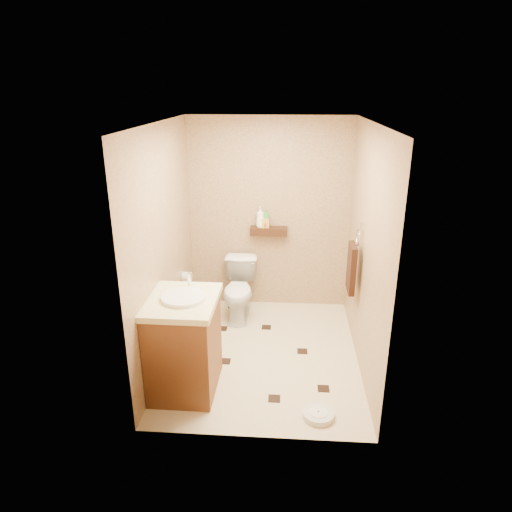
{
  "coord_description": "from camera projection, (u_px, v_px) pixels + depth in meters",
  "views": [
    {
      "loc": [
        0.22,
        -4.24,
        2.71
      ],
      "look_at": [
        -0.09,
        0.25,
        1.03
      ],
      "focal_mm": 32.0,
      "sensor_mm": 36.0,
      "label": 1
    }
  ],
  "objects": [
    {
      "name": "toilet_brush",
      "position": [
        232.0,
        296.0,
        5.89
      ],
      "size": [
        0.11,
        0.11,
        0.46
      ],
      "color": "#175D55",
      "rests_on": "ground"
    },
    {
      "name": "bottle_b",
      "position": [
        263.0,
        220.0,
        5.61
      ],
      "size": [
        0.12,
        0.12,
        0.18
      ],
      "primitive_type": "imported",
      "rotation": [
        0.0,
        0.0,
        3.93
      ],
      "color": "yellow",
      "rests_on": "wall_shelf"
    },
    {
      "name": "bottle_c",
      "position": [
        264.0,
        222.0,
        5.62
      ],
      "size": [
        0.14,
        0.14,
        0.13
      ],
      "primitive_type": "imported",
      "rotation": [
        0.0,
        0.0,
        0.52
      ],
      "color": "red",
      "rests_on": "wall_shelf"
    },
    {
      "name": "vanity",
      "position": [
        184.0,
        343.0,
        4.22
      ],
      "size": [
        0.64,
        0.77,
        1.07
      ],
      "rotation": [
        0.0,
        0.0,
        -0.01
      ],
      "color": "brown",
      "rests_on": "ground"
    },
    {
      "name": "wall_right",
      "position": [
        366.0,
        251.0,
        4.43
      ],
      "size": [
        0.04,
        2.5,
        2.4
      ],
      "primitive_type": "cube",
      "color": "tan",
      "rests_on": "ground"
    },
    {
      "name": "bottle_a",
      "position": [
        260.0,
        217.0,
        5.6
      ],
      "size": [
        0.12,
        0.12,
        0.26
      ],
      "primitive_type": "imported",
      "rotation": [
        0.0,
        0.0,
        3.37
      ],
      "color": "white",
      "rests_on": "wall_shelf"
    },
    {
      "name": "wall_left",
      "position": [
        164.0,
        247.0,
        4.57
      ],
      "size": [
        0.04,
        2.5,
        2.4
      ],
      "primitive_type": "cube",
      "color": "tan",
      "rests_on": "ground"
    },
    {
      "name": "towel_ring",
      "position": [
        352.0,
        266.0,
        4.76
      ],
      "size": [
        0.12,
        0.3,
        0.76
      ],
      "color": "silver",
      "rests_on": "wall_right"
    },
    {
      "name": "bathroom_scale",
      "position": [
        318.0,
        414.0,
        3.97
      ],
      "size": [
        0.36,
        0.36,
        0.06
      ],
      "rotation": [
        0.0,
        0.0,
        0.39
      ],
      "color": "silver",
      "rests_on": "ground"
    },
    {
      "name": "ceiling",
      "position": [
        264.0,
        123.0,
        4.08
      ],
      "size": [
        2.0,
        2.5,
        0.02
      ],
      "primitive_type": "cube",
      "color": "white",
      "rests_on": "wall_back"
    },
    {
      "name": "wall_shelf",
      "position": [
        269.0,
        231.0,
        5.66
      ],
      "size": [
        0.46,
        0.14,
        0.1
      ],
      "primitive_type": "cube",
      "color": "#361A0E",
      "rests_on": "wall_back"
    },
    {
      "name": "toilet",
      "position": [
        239.0,
        290.0,
        5.59
      ],
      "size": [
        0.4,
        0.7,
        0.72
      ],
      "primitive_type": "imported",
      "rotation": [
        0.0,
        0.0,
        0.01
      ],
      "color": "white",
      "rests_on": "ground"
    },
    {
      "name": "wall_back",
      "position": [
        269.0,
        215.0,
        5.67
      ],
      "size": [
        2.0,
        0.04,
        2.4
      ],
      "primitive_type": "cube",
      "color": "tan",
      "rests_on": "ground"
    },
    {
      "name": "toilet_paper",
      "position": [
        187.0,
        276.0,
        5.38
      ],
      "size": [
        0.12,
        0.11,
        0.12
      ],
      "color": "silver",
      "rests_on": "wall_left"
    },
    {
      "name": "bottle_e",
      "position": [
        266.0,
        220.0,
        5.61
      ],
      "size": [
        0.08,
        0.08,
        0.18
      ],
      "primitive_type": "imported",
      "rotation": [
        0.0,
        0.0,
        4.66
      ],
      "color": "#EA914E",
      "rests_on": "wall_shelf"
    },
    {
      "name": "floor_accents",
      "position": [
        267.0,
        357.0,
        4.86
      ],
      "size": [
        1.23,
        1.43,
        0.01
      ],
      "color": "black",
      "rests_on": "ground"
    },
    {
      "name": "bottle_d",
      "position": [
        266.0,
        218.0,
        5.6
      ],
      "size": [
        0.12,
        0.12,
        0.23
      ],
      "primitive_type": "imported",
      "rotation": [
        0.0,
        0.0,
        0.66
      ],
      "color": "green",
      "rests_on": "wall_shelf"
    },
    {
      "name": "wall_front",
      "position": [
        254.0,
        306.0,
        3.33
      ],
      "size": [
        2.0,
        0.04,
        2.4
      ],
      "primitive_type": "cube",
      "color": "tan",
      "rests_on": "ground"
    },
    {
      "name": "ground",
      "position": [
        263.0,
        354.0,
        4.92
      ],
      "size": [
        2.5,
        2.5,
        0.0
      ],
      "primitive_type": "plane",
      "color": "beige",
      "rests_on": "ground"
    }
  ]
}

